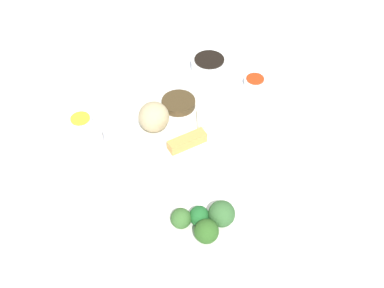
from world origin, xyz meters
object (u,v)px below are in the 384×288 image
sauce_ramekin_hot_mustard (81,122)px  teacup (91,140)px  main_plate (183,127)px  broccoli_plate (206,225)px  sauce_ramekin_sweet_and_sour (255,82)px  soy_sauce_bowl (209,65)px

sauce_ramekin_hot_mustard → teacup: teacup is taller
main_plate → broccoli_plate: (0.05, 0.29, -0.00)m
sauce_ramekin_hot_mustard → sauce_ramekin_sweet_and_sour: 0.48m
soy_sauce_bowl → sauce_ramekin_hot_mustard: soy_sauce_bowl is taller
teacup → broccoli_plate: bearing=120.7°
sauce_ramekin_hot_mustard → teacup: size_ratio=0.98×
main_plate → teacup: bearing=-3.6°
soy_sauce_bowl → sauce_ramekin_sweet_and_sour: bearing=130.8°
broccoli_plate → teacup: teacup is taller
sauce_ramekin_sweet_and_sour → main_plate: bearing=21.5°
sauce_ramekin_sweet_and_sour → teacup: teacup is taller
soy_sauce_bowl → broccoli_plate: bearing=68.5°
sauce_ramekin_sweet_and_sour → soy_sauce_bowl: bearing=-49.2°
soy_sauce_bowl → teacup: size_ratio=1.71×
broccoli_plate → sauce_ramekin_hot_mustard: sauce_ramekin_hot_mustard is taller
sauce_ramekin_sweet_and_sour → broccoli_plate: bearing=53.2°
broccoli_plate → soy_sauce_bowl: (-0.19, -0.49, 0.01)m
broccoli_plate → teacup: size_ratio=3.78×
main_plate → sauce_ramekin_hot_mustard: 0.26m
sauce_ramekin_hot_mustard → main_plate: bearing=157.4°
broccoli_plate → soy_sauce_bowl: bearing=-111.5°
broccoli_plate → teacup: bearing=-59.3°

